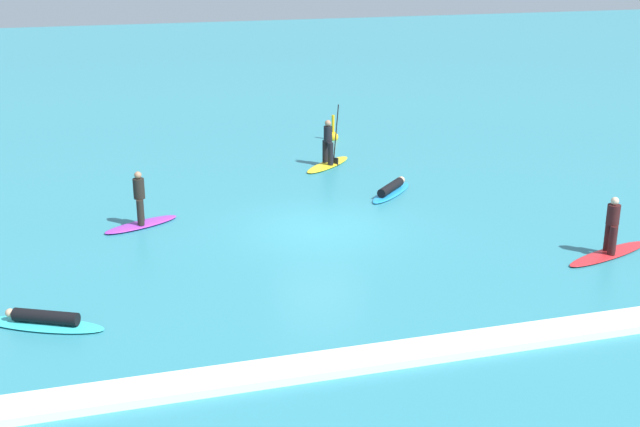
# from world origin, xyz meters

# --- Properties ---
(ground_plane) EXTENTS (120.00, 120.00, 0.00)m
(ground_plane) POSITION_xyz_m (0.00, 0.00, 0.00)
(ground_plane) COLOR teal
(ground_plane) RESTS_ON ground
(surfer_on_purple_board) EXTENTS (2.49, 1.67, 1.71)m
(surfer_on_purple_board) POSITION_xyz_m (-5.09, 1.80, 0.44)
(surfer_on_purple_board) COLOR purple
(surfer_on_purple_board) RESTS_ON ground_plane
(surfer_on_red_board) EXTENTS (3.24, 1.65, 1.67)m
(surfer_on_red_board) POSITION_xyz_m (7.04, -4.21, 0.43)
(surfer_on_red_board) COLOR red
(surfer_on_red_board) RESTS_ON ground_plane
(surfer_on_yellow_board) EXTENTS (2.52, 2.41, 2.37)m
(surfer_on_yellow_board) POSITION_xyz_m (2.28, 6.75, 0.44)
(surfer_on_yellow_board) COLOR yellow
(surfer_on_yellow_board) RESTS_ON ground_plane
(surfer_on_teal_board) EXTENTS (2.88, 1.95, 0.39)m
(surfer_on_teal_board) POSITION_xyz_m (-7.76, -4.45, 0.13)
(surfer_on_teal_board) COLOR #33C6CC
(surfer_on_teal_board) RESTS_ON ground_plane
(surfer_on_blue_board) EXTENTS (2.33, 2.38, 0.39)m
(surfer_on_blue_board) POSITION_xyz_m (3.32, 2.75, 0.15)
(surfer_on_blue_board) COLOR #1E8CD1
(surfer_on_blue_board) RESTS_ON ground_plane
(marker_buoy) EXTENTS (0.45, 0.45, 1.18)m
(marker_buoy) POSITION_xyz_m (3.68, 10.66, 0.18)
(marker_buoy) COLOR yellow
(marker_buoy) RESTS_ON ground_plane
(wave_crest) EXTENTS (19.86, 0.90, 0.18)m
(wave_crest) POSITION_xyz_m (0.00, -8.06, 0.09)
(wave_crest) COLOR white
(wave_crest) RESTS_ON ground_plane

